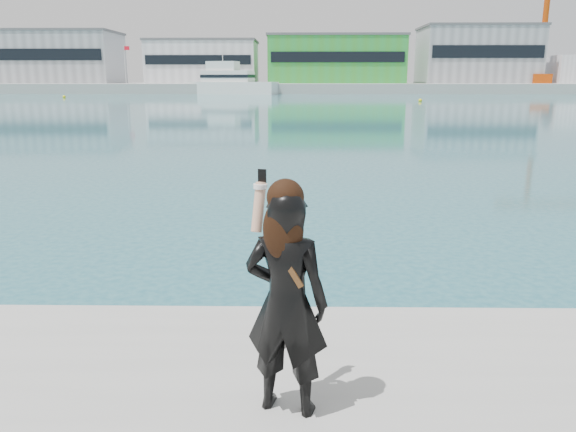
# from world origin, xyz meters

# --- Properties ---
(far_quay) EXTENTS (320.00, 40.00, 2.00)m
(far_quay) POSITION_xyz_m (0.00, 130.00, 1.00)
(far_quay) COLOR #9E9E99
(far_quay) RESTS_ON ground
(warehouse_grey_left) EXTENTS (26.52, 16.36, 11.50)m
(warehouse_grey_left) POSITION_xyz_m (-55.00, 127.98, 7.76)
(warehouse_grey_left) COLOR gray
(warehouse_grey_left) RESTS_ON far_quay
(warehouse_white) EXTENTS (24.48, 15.35, 9.50)m
(warehouse_white) POSITION_xyz_m (-22.00, 127.98, 6.76)
(warehouse_white) COLOR silver
(warehouse_white) RESTS_ON far_quay
(warehouse_green) EXTENTS (30.60, 16.36, 10.50)m
(warehouse_green) POSITION_xyz_m (8.00, 127.98, 7.26)
(warehouse_green) COLOR green
(warehouse_green) RESTS_ON far_quay
(warehouse_grey_right) EXTENTS (25.50, 15.35, 12.50)m
(warehouse_grey_right) POSITION_xyz_m (40.00, 127.98, 8.26)
(warehouse_grey_right) COLOR gray
(warehouse_grey_right) RESTS_ON far_quay
(dock_crane) EXTENTS (23.00, 4.00, 24.00)m
(dock_crane) POSITION_xyz_m (53.20, 122.00, 15.07)
(dock_crane) COLOR #D3470C
(dock_crane) RESTS_ON far_quay
(flagpole_left) EXTENTS (1.28, 0.16, 8.00)m
(flagpole_left) POSITION_xyz_m (-37.91, 121.00, 6.54)
(flagpole_left) COLOR silver
(flagpole_left) RESTS_ON far_quay
(flagpole_right) EXTENTS (1.28, 0.16, 8.00)m
(flagpole_right) POSITION_xyz_m (22.09, 121.00, 6.54)
(flagpole_right) COLOR silver
(flagpole_right) RESTS_ON far_quay
(motor_yacht) EXTENTS (18.59, 9.47, 8.36)m
(motor_yacht) POSITION_xyz_m (-14.04, 110.80, 2.35)
(motor_yacht) COLOR white
(motor_yacht) RESTS_ON ground
(buoy_near) EXTENTS (0.50, 0.50, 0.50)m
(buoy_near) POSITION_xyz_m (16.06, 73.42, 0.00)
(buoy_near) COLOR yellow
(buoy_near) RESTS_ON ground
(buoy_far) EXTENTS (0.50, 0.50, 0.50)m
(buoy_far) POSITION_xyz_m (-38.36, 87.85, 0.00)
(buoy_far) COLOR yellow
(buoy_far) RESTS_ON ground
(woman) EXTENTS (0.65, 0.51, 1.65)m
(woman) POSITION_xyz_m (-0.68, -0.79, 1.63)
(woman) COLOR black
(woman) RESTS_ON near_quay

